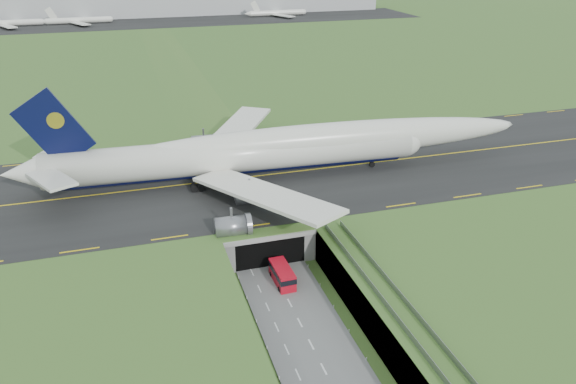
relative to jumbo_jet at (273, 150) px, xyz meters
name	(u,v)px	position (x,y,z in m)	size (l,w,h in m)	color
ground	(284,293)	(-7.23, -31.82, -11.89)	(900.00, 900.00, 0.00)	#326026
airfield_deck	(284,277)	(-7.23, -31.82, -8.89)	(800.00, 800.00, 6.00)	gray
trench_road	(299,321)	(-7.23, -39.32, -11.79)	(12.00, 75.00, 0.20)	slate
taxiway	(238,179)	(-7.23, 1.18, -5.80)	(800.00, 44.00, 0.18)	black
tunnel_portal	(258,226)	(-7.23, -15.11, -8.55)	(17.00, 22.30, 6.00)	gray
guideway	(408,327)	(3.77, -50.94, -6.57)	(3.00, 53.00, 7.05)	#A8A8A3
jumbo_jet	(273,150)	(0.00, 0.00, 0.00)	(105.64, 65.82, 21.80)	silver
shuttle_tram	(282,275)	(-6.71, -28.98, -10.31)	(2.84, 7.01, 2.85)	red
cargo_terminal	(145,3)	(-7.35, 267.59, 2.07)	(320.00, 67.00, 15.60)	#B2B2B2
distant_hills	(213,7)	(57.15, 398.18, -15.89)	(700.00, 91.00, 60.00)	slate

